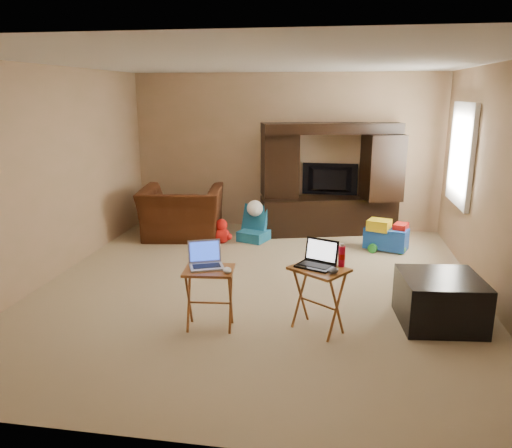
% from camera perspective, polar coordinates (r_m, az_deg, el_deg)
% --- Properties ---
extents(floor, '(5.50, 5.50, 0.00)m').
position_cam_1_polar(floor, '(5.87, 0.32, -7.08)').
color(floor, tan).
rests_on(floor, ground).
extents(ceiling, '(5.50, 5.50, 0.00)m').
position_cam_1_polar(ceiling, '(5.46, 0.35, 18.08)').
color(ceiling, silver).
rests_on(ceiling, ground).
extents(wall_back, '(5.00, 0.00, 5.00)m').
position_cam_1_polar(wall_back, '(8.23, 3.33, 8.22)').
color(wall_back, tan).
rests_on(wall_back, ground).
extents(wall_front, '(5.00, 0.00, 5.00)m').
position_cam_1_polar(wall_front, '(2.92, -8.07, -4.05)').
color(wall_front, tan).
rests_on(wall_front, ground).
extents(wall_left, '(0.00, 5.50, 5.50)m').
position_cam_1_polar(wall_left, '(6.41, -22.45, 5.26)').
color(wall_left, tan).
rests_on(wall_left, ground).
extents(wall_right, '(0.00, 5.50, 5.50)m').
position_cam_1_polar(wall_right, '(5.71, 26.02, 3.85)').
color(wall_right, tan).
rests_on(wall_right, ground).
extents(window_pane, '(0.00, 1.20, 1.20)m').
position_cam_1_polar(window_pane, '(7.17, 22.57, 7.37)').
color(window_pane, white).
rests_on(window_pane, ground).
extents(window_frame, '(0.06, 1.14, 1.34)m').
position_cam_1_polar(window_frame, '(7.16, 22.41, 7.38)').
color(window_frame, white).
rests_on(window_frame, ground).
extents(entertainment_center, '(2.19, 1.09, 1.74)m').
position_cam_1_polar(entertainment_center, '(7.95, 8.41, 5.09)').
color(entertainment_center, black).
rests_on(entertainment_center, floor).
extents(television, '(0.89, 0.13, 0.51)m').
position_cam_1_polar(television, '(8.11, 8.42, 5.02)').
color(television, black).
rests_on(television, entertainment_center).
extents(recliner, '(1.34, 1.21, 0.78)m').
position_cam_1_polar(recliner, '(7.77, -8.47, 1.27)').
color(recliner, '#4E2210').
rests_on(recliner, floor).
extents(child_rocker, '(0.53, 0.57, 0.53)m').
position_cam_1_polar(child_rocker, '(7.55, -0.27, 0.06)').
color(child_rocker, '#19658D').
rests_on(child_rocker, floor).
extents(plush_toy, '(0.34, 0.28, 0.38)m').
position_cam_1_polar(plush_toy, '(7.45, -3.97, -0.81)').
color(plush_toy, red).
rests_on(plush_toy, floor).
extents(push_toy, '(0.71, 0.61, 0.45)m').
position_cam_1_polar(push_toy, '(7.35, 14.66, -1.19)').
color(push_toy, blue).
rests_on(push_toy, floor).
extents(ottoman, '(0.82, 0.82, 0.48)m').
position_cam_1_polar(ottoman, '(5.20, 20.27, -8.18)').
color(ottoman, black).
rests_on(ottoman, floor).
extents(tray_table_left, '(0.49, 0.41, 0.60)m').
position_cam_1_polar(tray_table_left, '(4.79, -5.32, -8.50)').
color(tray_table_left, brown).
rests_on(tray_table_left, floor).
extents(tray_table_right, '(0.62, 0.59, 0.63)m').
position_cam_1_polar(tray_table_right, '(4.75, 7.12, -8.56)').
color(tray_table_right, '#8F5C22').
rests_on(tray_table_right, floor).
extents(laptop_left, '(0.39, 0.36, 0.24)m').
position_cam_1_polar(laptop_left, '(4.67, -5.70, -3.62)').
color(laptop_left, '#B8B8BD').
rests_on(laptop_left, tray_table_left).
extents(laptop_right, '(0.41, 0.38, 0.24)m').
position_cam_1_polar(laptop_right, '(4.62, 6.80, -3.50)').
color(laptop_right, black).
rests_on(laptop_right, tray_table_right).
extents(mouse_left, '(0.10, 0.14, 0.05)m').
position_cam_1_polar(mouse_left, '(4.56, -3.31, -5.30)').
color(mouse_left, white).
rests_on(mouse_left, tray_table_left).
extents(mouse_right, '(0.12, 0.15, 0.05)m').
position_cam_1_polar(mouse_right, '(4.51, 8.85, -5.27)').
color(mouse_right, '#38393D').
rests_on(mouse_right, tray_table_right).
extents(water_bottle, '(0.06, 0.06, 0.19)m').
position_cam_1_polar(water_bottle, '(4.68, 9.77, -3.67)').
color(water_bottle, red).
rests_on(water_bottle, tray_table_right).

